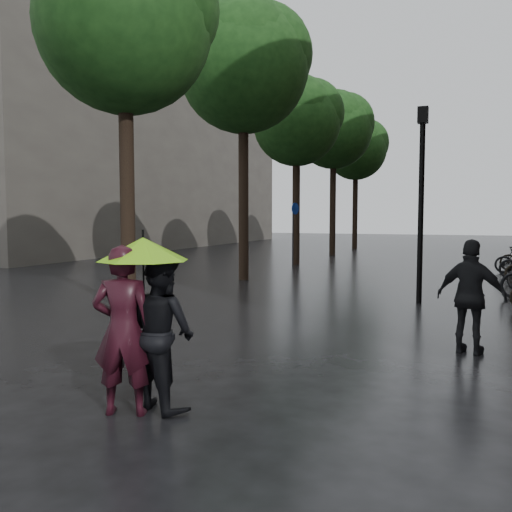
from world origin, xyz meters
The scene contains 9 objects.
ground centered at (0.00, 0.00, 0.00)m, with size 120.00×120.00×0.00m, color black.
bg_building centered at (-22.00, 28.00, 7.00)m, with size 16.00×30.00×14.00m, color #47423D.
street_trees centered at (-3.99, 15.91, 6.34)m, with size 4.33×34.03×8.91m.
person_burgundy centered at (-0.34, 1.57, 0.88)m, with size 0.64×0.42×1.77m, color black.
person_black centered at (-0.07, 1.88, 0.83)m, with size 0.80×0.63×1.66m, color black.
lime_umbrella centered at (-0.21, 1.76, 1.71)m, with size 0.97×0.97×1.43m.
pedestrian_walking centered at (2.98, 5.59, 0.86)m, with size 1.01×0.42×1.72m, color black.
lamp_post centered at (1.82, 10.24, 2.78)m, with size 0.24×0.24×4.59m.
cycle_sign centered at (-3.68, 17.59, 1.72)m, with size 0.14×0.47×2.59m.
Camera 1 is at (3.00, -3.03, 2.06)m, focal length 38.00 mm.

